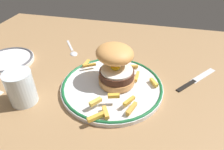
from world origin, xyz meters
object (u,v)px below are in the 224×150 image
side_plate (9,60)px  spoon (73,51)px  burger (116,64)px  dinner_plate (112,86)px  knife (194,81)px  water_glass (22,90)px

side_plate → spoon: side_plate is taller
burger → dinner_plate: bearing=-103.8°
knife → spoon: spoon is taller
water_glass → knife: 48.20cm
water_glass → spoon: size_ratio=0.76×
burger → knife: 24.34cm
water_glass → side_plate: 22.94cm
water_glass → knife: (44.12, 19.07, -3.55)cm
spoon → knife: bearing=-11.0°
spoon → dinner_plate: bearing=-41.4°
dinner_plate → water_glass: size_ratio=3.20×
water_glass → knife: size_ratio=0.60×
burger → knife: (22.49, 6.46, -6.73)cm
side_plate → knife: 60.66cm
water_glass → spoon: bearing=85.5°
water_glass → dinner_plate: bearing=26.4°
dinner_plate → burger: bearing=76.2°
dinner_plate → knife: 24.56cm
spoon → water_glass: bearing=-94.5°
knife → water_glass: bearing=-156.6°
dinner_plate → spoon: size_ratio=2.42×
dinner_plate → knife: (23.01, 8.58, -0.58)cm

